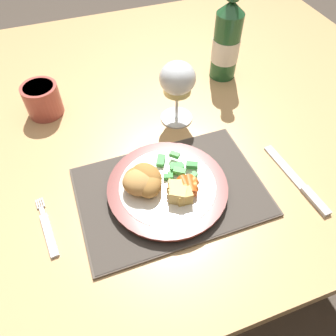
{
  "coord_description": "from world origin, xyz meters",
  "views": [
    {
      "loc": [
        -0.13,
        -0.61,
        1.27
      ],
      "look_at": [
        0.0,
        -0.23,
        0.78
      ],
      "focal_mm": 35.0,
      "sensor_mm": 36.0,
      "label": 1
    }
  ],
  "objects_px": {
    "fork": "(48,230)",
    "dining_table": "(137,132)",
    "dinner_plate": "(168,188)",
    "table_knife": "(301,184)",
    "drinking_cup": "(42,99)",
    "bottle": "(227,41)",
    "wine_glass": "(177,81)"
  },
  "relations": [
    {
      "from": "drinking_cup",
      "to": "dining_table",
      "type": "bearing_deg",
      "value": -18.47
    },
    {
      "from": "wine_glass",
      "to": "drinking_cup",
      "type": "xyz_separation_m",
      "value": [
        -0.29,
        0.13,
        -0.07
      ]
    },
    {
      "from": "dinner_plate",
      "to": "wine_glass",
      "type": "relative_size",
      "value": 1.55
    },
    {
      "from": "dining_table",
      "to": "wine_glass",
      "type": "bearing_deg",
      "value": -34.51
    },
    {
      "from": "bottle",
      "to": "drinking_cup",
      "type": "relative_size",
      "value": 3.13
    },
    {
      "from": "fork",
      "to": "bottle",
      "type": "bearing_deg",
      "value": 33.04
    },
    {
      "from": "bottle",
      "to": "dining_table",
      "type": "bearing_deg",
      "value": -166.74
    },
    {
      "from": "table_knife",
      "to": "wine_glass",
      "type": "xyz_separation_m",
      "value": [
        -0.16,
        0.27,
        0.1
      ]
    },
    {
      "from": "wine_glass",
      "to": "drinking_cup",
      "type": "bearing_deg",
      "value": 156.2
    },
    {
      "from": "fork",
      "to": "dinner_plate",
      "type": "bearing_deg",
      "value": 1.58
    },
    {
      "from": "drinking_cup",
      "to": "table_knife",
      "type": "bearing_deg",
      "value": -41.47
    },
    {
      "from": "dining_table",
      "to": "drinking_cup",
      "type": "xyz_separation_m",
      "value": [
        -0.2,
        0.07,
        0.11
      ]
    },
    {
      "from": "dinner_plate",
      "to": "fork",
      "type": "distance_m",
      "value": 0.23
    },
    {
      "from": "dining_table",
      "to": "fork",
      "type": "xyz_separation_m",
      "value": [
        -0.24,
        -0.27,
        0.08
      ]
    },
    {
      "from": "fork",
      "to": "dining_table",
      "type": "bearing_deg",
      "value": 48.11
    },
    {
      "from": "dining_table",
      "to": "drinking_cup",
      "type": "bearing_deg",
      "value": 161.53
    },
    {
      "from": "dinner_plate",
      "to": "wine_glass",
      "type": "bearing_deg",
      "value": 64.66
    },
    {
      "from": "dinner_plate",
      "to": "fork",
      "type": "relative_size",
      "value": 1.75
    },
    {
      "from": "dining_table",
      "to": "dinner_plate",
      "type": "bearing_deg",
      "value": -91.46
    },
    {
      "from": "table_knife",
      "to": "bottle",
      "type": "height_order",
      "value": "bottle"
    },
    {
      "from": "dinner_plate",
      "to": "bottle",
      "type": "distance_m",
      "value": 0.43
    },
    {
      "from": "dining_table",
      "to": "wine_glass",
      "type": "xyz_separation_m",
      "value": [
        0.09,
        -0.06,
        0.18
      ]
    },
    {
      "from": "dinner_plate",
      "to": "table_knife",
      "type": "height_order",
      "value": "dinner_plate"
    },
    {
      "from": "table_knife",
      "to": "drinking_cup",
      "type": "xyz_separation_m",
      "value": [
        -0.45,
        0.4,
        0.04
      ]
    },
    {
      "from": "dinner_plate",
      "to": "wine_glass",
      "type": "xyz_separation_m",
      "value": [
        0.09,
        0.2,
        0.09
      ]
    },
    {
      "from": "wine_glass",
      "to": "table_knife",
      "type": "bearing_deg",
      "value": -59.09
    },
    {
      "from": "fork",
      "to": "table_knife",
      "type": "bearing_deg",
      "value": -7.77
    },
    {
      "from": "dinner_plate",
      "to": "drinking_cup",
      "type": "xyz_separation_m",
      "value": [
        -0.2,
        0.33,
        0.02
      ]
    },
    {
      "from": "drinking_cup",
      "to": "fork",
      "type": "bearing_deg",
      "value": -96.24
    },
    {
      "from": "fork",
      "to": "drinking_cup",
      "type": "height_order",
      "value": "drinking_cup"
    },
    {
      "from": "dining_table",
      "to": "bottle",
      "type": "distance_m",
      "value": 0.33
    },
    {
      "from": "dining_table",
      "to": "table_knife",
      "type": "xyz_separation_m",
      "value": [
        0.25,
        -0.33,
        0.08
      ]
    }
  ]
}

